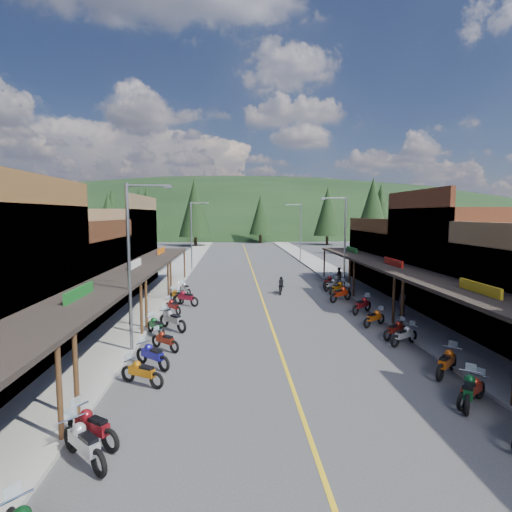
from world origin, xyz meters
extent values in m
plane|color=#38383A|center=(0.00, 0.00, 0.00)|extent=(220.00, 220.00, 0.00)
cube|color=gold|center=(0.00, 20.00, 0.01)|extent=(0.15, 90.00, 0.01)
cube|color=gray|center=(-8.70, 20.00, 0.07)|extent=(3.40, 94.00, 0.15)
cube|color=gray|center=(8.70, 20.00, 0.07)|extent=(3.40, 94.00, 0.15)
cylinder|color=#472D19|center=(-7.20, -13.60, 1.50)|extent=(0.16, 0.16, 3.00)
cube|color=brown|center=(-10.15, -7.90, 4.10)|extent=(0.30, 10.20, 8.20)
cube|color=black|center=(-8.70, -7.90, 3.00)|extent=(3.20, 10.20, 0.18)
cylinder|color=#472D19|center=(-7.20, -12.40, 1.50)|extent=(0.16, 0.16, 3.00)
cylinder|color=#472D19|center=(-7.20, -3.40, 1.50)|extent=(0.16, 0.16, 3.00)
cube|color=#14591E|center=(-8.70, -7.90, 3.20)|extent=(0.12, 3.00, 0.70)
cube|color=#3F2111|center=(-14.00, 1.70, 2.50)|extent=(8.00, 9.00, 5.00)
cube|color=#3F2111|center=(-10.15, 1.70, 3.10)|extent=(0.30, 9.00, 6.20)
cube|color=black|center=(-8.70, 1.70, 3.00)|extent=(3.20, 9.00, 0.18)
cylinder|color=#472D19|center=(-7.20, -2.20, 1.50)|extent=(0.16, 0.16, 3.00)
cylinder|color=#472D19|center=(-7.20, 5.60, 1.50)|extent=(0.16, 0.16, 3.00)
cube|color=silver|center=(-8.70, 1.70, 3.20)|extent=(0.12, 3.00, 0.70)
cube|color=brown|center=(-14.00, 11.30, 3.50)|extent=(8.00, 10.20, 7.00)
cube|color=brown|center=(-10.15, 11.30, 4.10)|extent=(0.30, 10.20, 8.20)
cube|color=black|center=(-8.70, 11.30, 3.00)|extent=(3.20, 10.20, 0.18)
cylinder|color=#472D19|center=(-7.20, 6.80, 1.50)|extent=(0.16, 0.16, 3.00)
cylinder|color=#472D19|center=(-7.20, 15.80, 1.50)|extent=(0.16, 0.16, 3.00)
cube|color=#CC590C|center=(-8.70, 11.30, 3.20)|extent=(0.12, 3.00, 0.70)
cube|color=brown|center=(10.15, -7.90, 3.10)|extent=(0.30, 10.20, 6.20)
cube|color=black|center=(8.70, -7.90, 3.00)|extent=(3.20, 10.20, 0.18)
cylinder|color=#472D19|center=(7.20, -3.40, 1.50)|extent=(0.16, 0.16, 3.00)
cube|color=gold|center=(8.70, -7.90, 3.20)|extent=(0.12, 3.00, 0.70)
cube|color=#562B19|center=(14.00, 1.70, 3.50)|extent=(8.00, 9.00, 7.00)
cube|color=#562B19|center=(10.15, 1.70, 4.10)|extent=(0.30, 9.00, 8.20)
cube|color=black|center=(8.70, 1.70, 3.00)|extent=(3.20, 9.00, 0.18)
cylinder|color=#472D19|center=(7.20, -2.20, 1.50)|extent=(0.16, 0.16, 3.00)
cylinder|color=#472D19|center=(7.20, 5.60, 1.50)|extent=(0.16, 0.16, 3.00)
cube|color=#B2140F|center=(8.70, 1.70, 3.20)|extent=(0.12, 3.00, 0.70)
cube|color=#4C2D16|center=(14.00, 11.30, 2.50)|extent=(8.00, 10.20, 5.00)
cube|color=#4C2D16|center=(10.15, 11.30, 3.10)|extent=(0.30, 10.20, 6.20)
cube|color=black|center=(8.70, 11.30, 3.00)|extent=(3.20, 10.20, 0.18)
cylinder|color=#472D19|center=(7.20, 6.80, 1.50)|extent=(0.16, 0.16, 3.00)
cylinder|color=#472D19|center=(7.20, 15.80, 1.50)|extent=(0.16, 0.16, 3.00)
cube|color=#14591E|center=(8.70, 11.30, 3.20)|extent=(0.12, 3.00, 0.70)
cylinder|color=gray|center=(-7.10, -6.00, 4.00)|extent=(0.16, 0.16, 8.00)
cylinder|color=gray|center=(-6.10, -6.00, 7.90)|extent=(2.00, 0.10, 0.10)
cube|color=gray|center=(-5.20, -6.00, 7.85)|extent=(0.35, 0.18, 0.12)
cylinder|color=gray|center=(-7.10, 22.00, 4.00)|extent=(0.16, 0.16, 8.00)
cylinder|color=gray|center=(-6.10, 22.00, 7.90)|extent=(2.00, 0.10, 0.10)
cube|color=gray|center=(-5.20, 22.00, 7.85)|extent=(0.35, 0.18, 0.12)
cylinder|color=gray|center=(7.10, 8.00, 4.00)|extent=(0.16, 0.16, 8.00)
cylinder|color=gray|center=(6.10, 8.00, 7.90)|extent=(2.00, 0.10, 0.10)
cube|color=gray|center=(5.20, 8.00, 7.85)|extent=(0.35, 0.18, 0.12)
cylinder|color=gray|center=(7.10, 30.00, 4.00)|extent=(0.16, 0.16, 8.00)
cylinder|color=gray|center=(6.10, 30.00, 7.90)|extent=(2.00, 0.10, 0.10)
cube|color=gray|center=(5.20, 30.00, 7.85)|extent=(0.35, 0.18, 0.12)
ellipsoid|color=black|center=(0.00, 135.00, 0.00)|extent=(310.00, 140.00, 60.00)
cylinder|color=black|center=(-40.00, 62.00, 1.00)|extent=(0.60, 0.60, 2.00)
cone|color=black|center=(-40.00, 62.00, 6.50)|extent=(5.04, 5.04, 9.00)
cylinder|color=black|center=(-24.00, 70.00, 1.00)|extent=(0.60, 0.60, 2.00)
cone|color=black|center=(-24.00, 70.00, 7.25)|extent=(5.88, 5.88, 10.50)
cylinder|color=black|center=(-10.00, 58.00, 1.00)|extent=(0.60, 0.60, 2.00)
cone|color=black|center=(-10.00, 58.00, 8.00)|extent=(6.72, 6.72, 12.00)
cylinder|color=black|center=(4.00, 66.00, 1.00)|extent=(0.60, 0.60, 2.00)
cone|color=black|center=(4.00, 66.00, 6.50)|extent=(5.04, 5.04, 9.00)
cylinder|color=black|center=(18.00, 60.00, 1.00)|extent=(0.60, 0.60, 2.00)
cone|color=black|center=(18.00, 60.00, 7.25)|extent=(5.88, 5.88, 10.50)
cylinder|color=black|center=(34.00, 72.00, 1.00)|extent=(0.60, 0.60, 2.00)
cone|color=black|center=(34.00, 72.00, 8.00)|extent=(6.72, 6.72, 12.00)
cylinder|color=black|center=(46.00, 64.00, 1.00)|extent=(0.60, 0.60, 2.00)
cone|color=black|center=(46.00, 64.00, 6.50)|extent=(5.04, 5.04, 9.00)
cylinder|color=black|center=(-32.00, 76.00, 1.00)|extent=(0.60, 0.60, 2.00)
cone|color=black|center=(-32.00, 76.00, 7.25)|extent=(5.88, 5.88, 10.50)
cylinder|color=black|center=(-22.00, 40.00, 1.00)|extent=(0.60, 0.60, 2.00)
cone|color=black|center=(-22.00, 40.00, 6.00)|extent=(4.48, 4.48, 8.00)
cylinder|color=black|center=(24.00, 45.00, 1.00)|extent=(0.60, 0.60, 2.00)
cone|color=black|center=(24.00, 45.00, 6.40)|extent=(4.93, 4.93, 8.80)
cylinder|color=black|center=(-18.00, 50.00, 1.00)|extent=(0.60, 0.60, 2.00)
cone|color=black|center=(-18.00, 50.00, 6.80)|extent=(5.38, 5.38, 9.60)
cylinder|color=black|center=(20.00, 38.00, 1.00)|extent=(0.60, 0.60, 2.00)
cone|color=black|center=(20.00, 38.00, 7.20)|extent=(5.82, 5.82, 10.40)
imported|color=#2E2233|center=(8.41, -0.63, 1.04)|extent=(0.65, 0.77, 1.78)
imported|color=brown|center=(7.50, 11.26, 0.94)|extent=(0.78, 0.47, 1.58)
camera|label=1|loc=(-2.23, -24.78, 6.59)|focal=28.00mm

